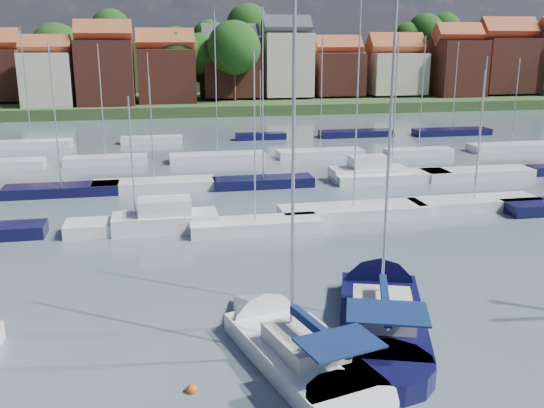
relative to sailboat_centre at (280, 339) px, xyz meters
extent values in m
plane|color=#4A5C64|center=(0.98, 37.28, -0.35)|extent=(260.00, 260.00, 0.00)
cube|color=silver|center=(0.40, -1.50, -0.10)|extent=(5.09, 8.30, 1.20)
cone|color=silver|center=(-0.84, 3.18, -0.10)|extent=(4.08, 4.46, 3.22)
cube|color=beige|center=(0.53, -2.02, 0.85)|extent=(3.00, 3.69, 0.70)
cylinder|color=#B2B2B7|center=(0.26, -0.98, 7.66)|extent=(0.14, 0.14, 14.33)
cylinder|color=#B2B2B7|center=(0.81, -3.06, 1.70)|extent=(1.19, 4.18, 0.10)
cube|color=#0E1F49|center=(0.81, -3.06, 1.85)|extent=(1.33, 4.02, 0.35)
cube|color=#0E1F49|center=(1.16, -4.41, 2.00)|extent=(3.14, 2.57, 0.08)
cube|color=black|center=(4.80, 0.81, -0.10)|extent=(6.31, 9.53, 1.20)
cone|color=black|center=(6.56, 6.03, -0.10)|extent=(4.85, 5.24, 3.67)
cylinder|color=black|center=(3.39, -3.36, -0.10)|extent=(4.66, 4.66, 1.20)
cube|color=beige|center=(4.60, 0.23, 0.85)|extent=(3.61, 4.30, 0.70)
cylinder|color=#B2B2B7|center=(4.99, 1.39, 8.85)|extent=(0.14, 0.14, 16.69)
cylinder|color=#B2B2B7|center=(4.21, -0.93, 1.70)|extent=(1.66, 4.67, 0.10)
cube|color=#0E1F49|center=(4.21, -0.93, 1.85)|extent=(1.78, 4.50, 0.35)
cube|color=#0E1F49|center=(3.70, -2.43, 2.00)|extent=(3.66, 3.09, 0.08)
sphere|color=#D85914|center=(-3.88, -2.73, -0.35)|extent=(0.43, 0.43, 0.43)
sphere|color=beige|center=(3.64, -4.67, -0.35)|extent=(0.50, 0.50, 0.50)
sphere|color=#D85914|center=(6.69, 3.25, -0.35)|extent=(0.45, 0.45, 0.45)
cube|color=silver|center=(-6.29, 17.48, 0.00)|extent=(9.22, 2.58, 1.00)
cylinder|color=#B2B2B7|center=(-6.29, 17.48, 4.59)|extent=(0.12, 0.12, 8.18)
cube|color=silver|center=(1.61, 15.89, 0.00)|extent=(8.78, 2.46, 1.00)
cylinder|color=#B2B2B7|center=(1.61, 15.89, 6.03)|extent=(0.12, 0.12, 11.06)
cube|color=silver|center=(9.21, 17.95, 0.00)|extent=(10.79, 3.02, 1.00)
cylinder|color=#B2B2B7|center=(9.21, 17.95, 7.93)|extent=(0.12, 0.12, 14.87)
cube|color=silver|center=(18.96, 18.31, 0.00)|extent=(10.13, 2.84, 1.00)
cylinder|color=#B2B2B7|center=(18.96, 18.31, 5.30)|extent=(0.12, 0.12, 9.59)
cube|color=silver|center=(-4.33, 17.28, 0.15)|extent=(7.00, 2.60, 1.40)
cube|color=silver|center=(-4.33, 17.28, 1.25)|extent=(3.50, 2.20, 1.30)
cube|color=black|center=(-12.57, 28.92, 0.00)|extent=(9.30, 2.60, 1.00)
cylinder|color=#B2B2B7|center=(-12.57, 28.92, 6.24)|extent=(0.12, 0.12, 11.48)
cube|color=silver|center=(-4.96, 29.29, 0.00)|extent=(10.40, 2.91, 1.00)
cylinder|color=#B2B2B7|center=(-4.96, 29.29, 4.88)|extent=(0.12, 0.12, 8.77)
cube|color=black|center=(4.46, 28.56, 0.00)|extent=(8.80, 2.46, 1.00)
cylinder|color=#B2B2B7|center=(4.46, 28.56, 7.66)|extent=(0.12, 0.12, 14.33)
cube|color=silver|center=(16.37, 28.45, 0.00)|extent=(10.73, 3.00, 1.00)
cylinder|color=#B2B2B7|center=(16.37, 28.45, 6.57)|extent=(0.12, 0.12, 12.14)
cube|color=silver|center=(24.80, 28.25, 0.00)|extent=(10.48, 2.93, 1.00)
cylinder|color=#B2B2B7|center=(24.80, 28.25, 5.64)|extent=(0.12, 0.12, 10.28)
cube|color=silver|center=(14.44, 29.28, 0.15)|extent=(7.00, 2.60, 1.40)
cube|color=silver|center=(14.44, 29.28, 1.25)|extent=(3.50, 2.20, 1.30)
cube|color=silver|center=(-9.86, 41.79, 0.00)|extent=(8.49, 2.38, 1.00)
cylinder|color=#B2B2B7|center=(-9.86, 41.79, 6.16)|extent=(0.12, 0.12, 11.31)
cube|color=silver|center=(1.77, 41.06, 0.00)|extent=(10.16, 2.85, 1.00)
cylinder|color=#B2B2B7|center=(1.77, 41.06, 7.80)|extent=(0.12, 0.12, 14.59)
cube|color=silver|center=(13.15, 41.18, 0.00)|extent=(9.53, 2.67, 1.00)
cylinder|color=#B2B2B7|center=(13.15, 41.18, 6.46)|extent=(0.12, 0.12, 11.91)
cube|color=silver|center=(24.13, 39.79, 0.00)|extent=(7.62, 2.13, 1.00)
cylinder|color=#B2B2B7|center=(24.13, 39.79, 6.56)|extent=(0.12, 0.12, 12.13)
cube|color=silver|center=(36.20, 40.87, 0.00)|extent=(10.17, 2.85, 1.00)
cylinder|color=#B2B2B7|center=(36.20, 40.87, 5.37)|extent=(0.12, 0.12, 9.73)
cube|color=silver|center=(-19.28, 53.84, 0.00)|extent=(9.24, 2.59, 1.00)
cylinder|color=#B2B2B7|center=(-19.28, 53.84, 7.08)|extent=(0.12, 0.12, 13.17)
cube|color=silver|center=(-5.11, 54.59, 0.00)|extent=(7.57, 2.12, 1.00)
cylinder|color=#B2B2B7|center=(-5.11, 54.59, 5.62)|extent=(0.12, 0.12, 10.24)
cube|color=black|center=(8.86, 54.75, 0.00)|extent=(6.58, 1.84, 1.00)
cylinder|color=#B2B2B7|center=(8.86, 54.75, 4.50)|extent=(0.12, 0.12, 8.01)
cube|color=black|center=(21.92, 54.69, 0.00)|extent=(9.92, 2.78, 1.00)
cylinder|color=#B2B2B7|center=(21.92, 54.69, 5.96)|extent=(0.12, 0.12, 10.92)
cube|color=black|center=(35.26, 53.65, 0.00)|extent=(10.55, 2.95, 1.00)
cylinder|color=#B2B2B7|center=(35.26, 53.65, 6.26)|extent=(0.12, 0.12, 11.51)
cube|color=#304824|center=(0.98, 114.28, -0.05)|extent=(200.00, 70.00, 3.00)
cube|color=#304824|center=(0.98, 139.28, 4.65)|extent=(200.00, 60.00, 14.00)
cube|color=beige|center=(-21.77, 86.29, 5.73)|extent=(8.09, 8.80, 8.96)
cube|color=#964B2B|center=(-21.77, 86.29, 11.20)|extent=(8.25, 4.00, 4.00)
cube|color=brown|center=(-12.37, 87.22, 6.73)|extent=(9.36, 10.17, 10.97)
cube|color=#964B2B|center=(-12.37, 87.22, 13.37)|extent=(9.54, 4.63, 4.63)
cube|color=brown|center=(-2.07, 88.93, 5.96)|extent=(9.90, 8.56, 9.42)
cube|color=#964B2B|center=(-2.07, 88.93, 11.88)|extent=(10.10, 4.90, 4.90)
cube|color=brown|center=(10.07, 93.93, 6.60)|extent=(10.59, 8.93, 9.49)
cube|color=#383A42|center=(10.07, 93.93, 12.64)|extent=(10.80, 5.24, 5.24)
cube|color=beige|center=(20.69, 93.08, 7.67)|extent=(9.01, 8.61, 11.65)
cube|color=#383A42|center=(20.69, 93.08, 14.60)|extent=(9.19, 4.46, 4.46)
cube|color=brown|center=(31.15, 94.28, 5.85)|extent=(9.10, 9.34, 8.00)
cube|color=#964B2B|center=(31.15, 94.28, 10.97)|extent=(9.28, 4.50, 4.50)
cube|color=beige|center=(42.93, 93.87, 5.79)|extent=(10.86, 9.59, 7.88)
cube|color=#964B2B|center=(42.93, 93.87, 11.06)|extent=(11.07, 5.37, 5.37)
cube|color=brown|center=(54.73, 91.20, 6.74)|extent=(9.18, 9.96, 10.97)
cube|color=#964B2B|center=(54.73, 91.20, 13.35)|extent=(9.36, 4.54, 4.54)
cube|color=brown|center=(66.15, 92.49, 7.23)|extent=(11.39, 9.67, 10.76)
cube|color=#964B2B|center=(66.15, 92.49, 14.01)|extent=(11.62, 5.64, 5.64)
cylinder|color=#382619|center=(57.75, 112.79, 8.16)|extent=(0.50, 0.50, 4.47)
sphere|color=#244E18|center=(57.75, 112.79, 14.23)|extent=(8.18, 8.18, 8.18)
cylinder|color=#382619|center=(4.44, 93.21, 3.48)|extent=(0.50, 0.50, 4.46)
sphere|color=#244E18|center=(4.44, 93.21, 9.53)|extent=(8.15, 8.15, 8.15)
cylinder|color=#382619|center=(16.20, 110.96, 8.22)|extent=(0.50, 0.50, 5.15)
sphere|color=#244E18|center=(16.20, 110.96, 15.21)|extent=(9.41, 9.41, 9.41)
cylinder|color=#382619|center=(-12.57, 113.60, 8.33)|extent=(0.50, 0.50, 4.56)
sphere|color=#244E18|center=(-12.57, 113.60, 14.52)|extent=(8.34, 8.34, 8.34)
cylinder|color=#382619|center=(-22.26, 102.53, 3.83)|extent=(0.50, 0.50, 5.15)
sphere|color=#244E18|center=(-22.26, 102.53, 10.82)|extent=(9.42, 9.42, 9.42)
cylinder|color=#382619|center=(14.73, 101.99, 3.13)|extent=(0.50, 0.50, 3.77)
sphere|color=#244E18|center=(14.73, 101.99, 8.25)|extent=(6.89, 6.89, 6.89)
cylinder|color=#382619|center=(10.02, 88.22, 3.86)|extent=(0.50, 0.50, 5.21)
sphere|color=#244E18|center=(10.02, 88.22, 10.93)|extent=(9.53, 9.53, 9.53)
cylinder|color=#382619|center=(62.91, 98.90, 2.74)|extent=(0.50, 0.50, 2.97)
sphere|color=#244E18|center=(62.91, 98.90, 6.77)|extent=(5.44, 5.44, 5.44)
cylinder|color=#382619|center=(-0.17, 91.04, 3.67)|extent=(0.50, 0.50, 4.84)
sphere|color=#244E18|center=(-0.17, 91.04, 10.24)|extent=(8.85, 8.85, 8.85)
cylinder|color=#382619|center=(53.66, 113.00, 7.82)|extent=(0.50, 0.50, 3.72)
sphere|color=#244E18|center=(53.66, 113.00, 12.86)|extent=(6.80, 6.80, 6.80)
cylinder|color=#382619|center=(55.03, 91.41, 3.27)|extent=(0.50, 0.50, 4.05)
sphere|color=#244E18|center=(55.03, 91.41, 8.76)|extent=(7.40, 7.40, 7.40)
cylinder|color=#382619|center=(7.81, 110.57, 7.56)|extent=(0.50, 0.50, 3.93)
sphere|color=#244E18|center=(7.81, 110.57, 12.89)|extent=(7.19, 7.19, 7.19)
cylinder|color=#382619|center=(31.63, 97.45, 3.16)|extent=(0.50, 0.50, 3.82)
sphere|color=#244E18|center=(31.63, 97.45, 8.35)|extent=(6.99, 6.99, 6.99)
cylinder|color=#382619|center=(-16.47, 90.41, 2.99)|extent=(0.50, 0.50, 3.48)
sphere|color=#244E18|center=(-16.47, 90.41, 7.72)|extent=(6.37, 6.37, 6.37)
cylinder|color=#382619|center=(58.49, 100.09, 2.74)|extent=(0.50, 0.50, 2.99)
sphere|color=#244E18|center=(58.49, 100.09, 6.79)|extent=(5.46, 5.46, 5.46)
cylinder|color=#382619|center=(4.58, 96.32, 2.87)|extent=(0.50, 0.50, 3.25)
sphere|color=#244E18|center=(4.58, 96.32, 7.28)|extent=(5.94, 5.94, 5.94)
cylinder|color=#382619|center=(-2.08, 98.02, 2.74)|extent=(0.50, 0.50, 2.98)
sphere|color=#244E18|center=(-2.08, 98.02, 6.79)|extent=(5.46, 5.46, 5.46)
cylinder|color=#382619|center=(65.64, 119.03, 9.00)|extent=(0.50, 0.50, 4.29)
sphere|color=#244E18|center=(65.64, 119.03, 14.82)|extent=(7.84, 7.84, 7.84)
camera|label=1|loc=(-4.78, -22.59, 12.11)|focal=40.00mm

